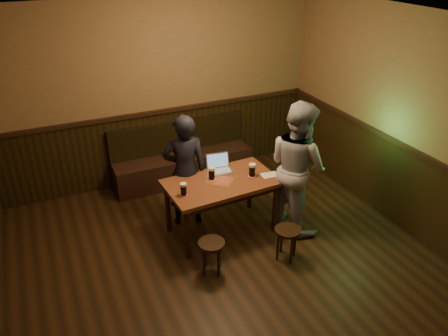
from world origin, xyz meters
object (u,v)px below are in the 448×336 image
(pint_right, at_px, (252,170))
(person_grey, at_px, (297,166))
(bench, at_px, (182,162))
(stool_right, at_px, (287,235))
(person_suit, at_px, (185,171))
(pub_table, at_px, (222,188))
(stool_left, at_px, (212,248))
(laptop, at_px, (219,166))
(pint_mid, at_px, (212,173))
(pint_left, at_px, (184,189))

(pint_right, bearing_deg, person_grey, -21.45)
(bench, distance_m, stool_right, 2.43)
(person_suit, bearing_deg, pint_right, 162.66)
(bench, height_order, pub_table, bench)
(stool_left, bearing_deg, person_suit, 85.11)
(stool_left, height_order, person_grey, person_grey)
(pub_table, distance_m, stool_left, 0.88)
(pub_table, distance_m, person_grey, 1.02)
(stool_right, xyz_separation_m, pint_right, (-0.07, 0.80, 0.51))
(stool_right, bearing_deg, laptop, 109.24)
(pint_mid, height_order, pint_right, pint_right)
(pint_left, bearing_deg, pub_table, 12.07)
(pint_mid, xyz_separation_m, laptop, (0.18, 0.18, -0.03))
(stool_left, xyz_separation_m, person_suit, (0.09, 1.09, 0.45))
(pint_left, bearing_deg, bench, 71.61)
(pub_table, bearing_deg, person_suit, 127.95)
(bench, bearing_deg, pint_mid, -93.63)
(bench, relative_size, pint_left, 13.77)
(stool_right, relative_size, person_grey, 0.24)
(pint_mid, bearing_deg, stool_left, -113.60)
(pint_left, relative_size, pint_mid, 0.95)
(bench, height_order, person_grey, person_grey)
(pint_mid, relative_size, laptop, 0.50)
(pint_mid, relative_size, pint_right, 0.95)
(pint_right, bearing_deg, person_suit, 149.98)
(pub_table, bearing_deg, stool_right, -63.63)
(stool_right, height_order, pint_right, pint_right)
(stool_right, relative_size, laptop, 1.26)
(pub_table, xyz_separation_m, laptop, (0.09, 0.28, 0.16))
(bench, distance_m, pint_right, 1.72)
(stool_right, height_order, laptop, laptop)
(stool_right, distance_m, pint_left, 1.36)
(pint_right, xyz_separation_m, laptop, (-0.33, 0.33, -0.03))
(pub_table, bearing_deg, pint_mid, 129.37)
(pub_table, xyz_separation_m, person_grey, (0.96, -0.26, 0.22))
(laptop, bearing_deg, stool_right, -63.57)
(pint_left, distance_m, pint_mid, 0.51)
(stool_right, bearing_deg, pint_mid, 121.25)
(bench, bearing_deg, laptop, -85.95)
(laptop, bearing_deg, pint_mid, -127.35)
(pint_left, distance_m, person_grey, 1.51)
(bench, relative_size, stool_left, 5.24)
(pint_right, bearing_deg, stool_right, -85.08)
(stool_left, relative_size, person_suit, 0.27)
(pint_mid, distance_m, pint_right, 0.53)
(stool_left, distance_m, pint_right, 1.19)
(stool_right, relative_size, person_suit, 0.27)
(pint_mid, bearing_deg, laptop, 45.46)
(stool_left, bearing_deg, laptop, 61.67)
(pub_table, height_order, pint_mid, pint_mid)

